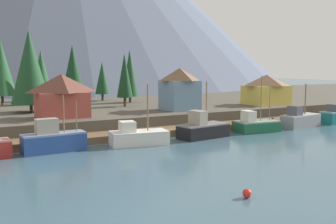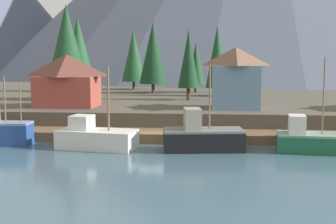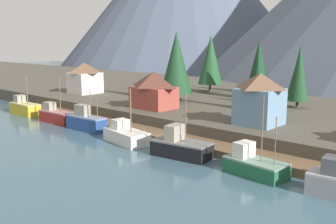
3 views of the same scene
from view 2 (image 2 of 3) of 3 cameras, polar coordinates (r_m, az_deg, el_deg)
The scene contains 15 objects.
ground_plane at distance 64.17m, azimuth 0.22°, elevation -1.09°, with size 400.00×400.00×1.00m, color #3D5B6B.
dock at distance 46.32m, azimuth -1.76°, elevation -2.96°, with size 80.00×4.00×1.60m.
shoreline_bank at distance 75.85m, azimuth 1.02°, elevation 1.48°, with size 400.00×56.00×2.50m, color #4C473D.
fishing_boat_white at distance 42.97m, azimuth -8.92°, elevation -3.09°, with size 7.52×4.26×7.53m.
fishing_boat_black at distance 41.70m, azimuth 4.20°, elevation -3.06°, with size 7.46×4.07×7.73m.
fishing_boat_green at distance 42.92m, azimuth 17.32°, elevation -3.32°, with size 6.73×3.69×8.35m.
house_red at distance 55.59m, azimuth -12.32°, elevation 3.88°, with size 7.21×5.38×6.15m.
house_blue at distance 53.26m, azimuth 8.30°, elevation 4.27°, with size 5.53×5.62×6.94m.
conifer_near_left at distance 62.76m, azimuth 2.55°, elevation 6.56°, with size 2.86×2.86×9.51m.
conifer_near_right at distance 76.01m, azimuth 3.44°, elevation 5.99°, with size 3.04×3.04×8.09m.
conifer_mid_left at distance 64.66m, azimuth -12.36°, elevation 7.80°, with size 5.96×5.96×12.87m.
conifer_mid_right at distance 69.30m, azimuth 6.07°, elevation 6.80°, with size 3.37×3.37×10.47m.
conifer_back_left at distance 82.73m, azimuth -4.27°, elevation 6.91°, with size 4.25×4.25×10.47m.
conifer_back_right at distance 74.44m, azimuth -1.86°, elevation 7.31°, with size 4.43×4.43×11.37m.
conifer_centre at distance 79.01m, azimuth -11.02°, elevation 7.63°, with size 5.25×5.25×12.39m.
Camera 2 is at (5.62, -43.29, 8.45)m, focal length 49.49 mm.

